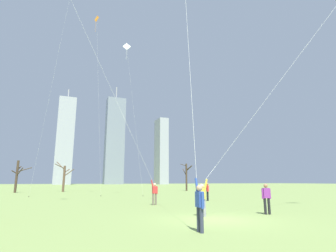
% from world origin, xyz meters
% --- Properties ---
extents(ground_plane, '(400.00, 400.00, 0.00)m').
position_xyz_m(ground_plane, '(0.00, 0.00, 0.00)').
color(ground_plane, '#7A934C').
extents(kite_flyer_foreground_left_teal, '(8.44, 0.51, 17.61)m').
position_xyz_m(kite_flyer_foreground_left_teal, '(-1.00, 8.45, 2.78)').
color(kite_flyer_foreground_left_teal, '#726656').
rests_on(kite_flyer_foreground_left_teal, ground).
extents(kite_flyer_far_back_red, '(10.77, 4.11, 15.43)m').
position_xyz_m(kite_flyer_far_back_red, '(2.19, 0.37, 4.06)').
color(kite_flyer_far_back_red, gray).
rests_on(kite_flyer_far_back_red, ground).
extents(kite_flyer_midfield_right_green, '(2.99, 7.33, 21.36)m').
position_xyz_m(kite_flyer_midfield_right_green, '(-1.85, -1.53, 4.13)').
color(kite_flyer_midfield_right_green, '#33384C').
rests_on(kite_flyer_midfield_right_green, ground).
extents(bystander_strolling_midfield, '(0.49, 0.29, 1.62)m').
position_xyz_m(bystander_strolling_midfield, '(3.63, 0.65, 0.90)').
color(bystander_strolling_midfield, black).
rests_on(bystander_strolling_midfield, ground).
extents(bystander_watching_nearby, '(0.30, 0.49, 1.62)m').
position_xyz_m(bystander_watching_nearby, '(5.89, 10.84, 0.90)').
color(bystander_watching_nearby, black).
rests_on(bystander_watching_nearby, ground).
extents(distant_kite_high_overhead_orange, '(1.84, 2.75, 25.53)m').
position_xyz_m(distant_kite_high_overhead_orange, '(-3.43, 24.74, 23.01)').
color(distant_kite_high_overhead_orange, orange).
rests_on(distant_kite_high_overhead_orange, ground).
extents(distant_kite_drifting_left_purple, '(3.21, 2.79, 29.24)m').
position_xyz_m(distant_kite_drifting_left_purple, '(-7.47, 22.02, 24.11)').
color(distant_kite_drifting_left_purple, purple).
rests_on(distant_kite_drifting_left_purple, ground).
extents(distant_kite_low_near_trees_white, '(2.99, 1.09, 20.08)m').
position_xyz_m(distant_kite_low_near_trees_white, '(0.41, 21.28, 17.94)').
color(distant_kite_low_near_trees_white, white).
rests_on(distant_kite_low_near_trees_white, ground).
extents(bare_tree_right_of_center, '(2.87, 2.37, 5.05)m').
position_xyz_m(bare_tree_right_of_center, '(-13.04, 37.78, 2.70)').
color(bare_tree_right_of_center, '#423326').
rests_on(bare_tree_right_of_center, ground).
extents(bare_tree_center, '(3.24, 2.18, 5.20)m').
position_xyz_m(bare_tree_center, '(-6.05, 39.27, 2.52)').
color(bare_tree_center, brown).
rests_on(bare_tree_center, ground).
extents(bare_tree_rightmost, '(1.28, 3.21, 5.15)m').
position_xyz_m(bare_tree_rightmost, '(15.83, 35.67, 2.80)').
color(bare_tree_rightmost, '#423326').
rests_on(bare_tree_rightmost, ground).
extents(skyline_tall_tower, '(11.85, 8.11, 64.21)m').
position_xyz_m(skyline_tall_tower, '(25.13, 160.56, 27.88)').
color(skyline_tall_tower, gray).
rests_on(skyline_tall_tower, ground).
extents(skyline_mid_tower_right, '(5.76, 10.90, 40.84)m').
position_xyz_m(skyline_mid_tower_right, '(51.90, 145.58, 20.42)').
color(skyline_mid_tower_right, '#9EA3AD').
rests_on(skyline_mid_tower_right, ground).
extents(skyline_mid_tower_left, '(9.65, 11.66, 56.99)m').
position_xyz_m(skyline_mid_tower_left, '(-4.96, 155.69, 25.33)').
color(skyline_mid_tower_left, '#9EA3AD').
rests_on(skyline_mid_tower_left, ground).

